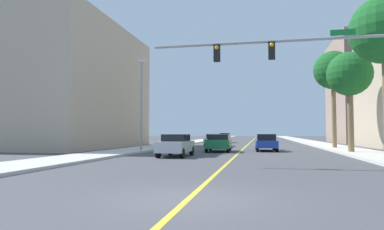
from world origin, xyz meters
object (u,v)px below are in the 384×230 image
street_lamp (141,100)px  traffic_signal_mast (313,64)px  car_white (214,140)px  car_yellow (225,138)px  car_silver (176,145)px  car_green (219,143)px  car_blue (266,142)px  palm_mid (349,75)px  palm_near (384,31)px  palm_far (333,71)px

street_lamp → traffic_signal_mast: bearing=-38.9°
car_white → car_yellow: bearing=90.8°
traffic_signal_mast → car_white: traffic_signal_mast is taller
car_yellow → car_silver: (-0.01, -30.50, -0.00)m
car_green → car_blue: bearing=24.9°
street_lamp → car_silver: size_ratio=1.87×
car_green → car_silver: bearing=-111.2°
car_green → car_blue: (3.85, 2.00, -0.01)m
palm_mid → car_blue: bearing=157.5°
car_yellow → car_blue: (5.92, -22.34, -0.03)m
palm_near → car_yellow: (-12.23, 32.10, -6.42)m
traffic_signal_mast → car_green: 13.47m
palm_near → car_yellow: size_ratio=2.26×
traffic_signal_mast → palm_near: (4.32, 3.68, 2.39)m
traffic_signal_mast → street_lamp: 15.35m
traffic_signal_mast → palm_far: palm_far is taller
street_lamp → car_green: bearing=16.5°
palm_near → car_silver: size_ratio=2.27×
street_lamp → palm_mid: palm_mid is taller
street_lamp → car_green: 7.25m
palm_mid → car_yellow: size_ratio=1.90×
car_green → car_silver: 6.49m
palm_far → car_green: palm_far is taller
palm_mid → car_blue: (-6.20, 2.57, -5.20)m
palm_near → palm_far: 14.38m
palm_mid → car_silver: size_ratio=1.91×
car_yellow → car_white: bearing=-92.0°
street_lamp → car_green: size_ratio=1.73×
street_lamp → car_blue: 11.21m
car_green → car_yellow: size_ratio=1.07×
palm_far → car_white: size_ratio=2.07×
palm_mid → car_white: (-12.11, 12.72, -5.22)m
traffic_signal_mast → palm_far: (4.47, 18.06, 2.72)m
palm_mid → car_white: bearing=133.6°
palm_near → car_yellow: bearing=110.9°
street_lamp → car_white: size_ratio=1.64×
car_white → car_green: bearing=-79.5°
palm_near → car_blue: palm_near is taller
street_lamp → car_silver: 6.87m
street_lamp → car_blue: (9.94, 3.81, -3.52)m
car_white → car_blue: bearing=-58.9°
palm_far → street_lamp: bearing=-152.8°
car_yellow → car_silver: 30.50m
car_blue → palm_far: bearing=33.6°
palm_far → car_blue: bearing=-144.5°
palm_mid → palm_near: bearing=-89.1°
street_lamp → palm_near: 17.55m
palm_near → car_blue: (-6.31, 9.76, -6.45)m
car_blue → palm_mid: bearing=-24.4°
car_yellow → car_blue: bearing=-77.1°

